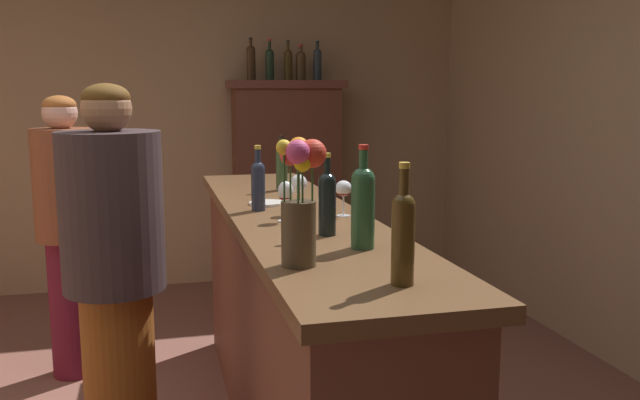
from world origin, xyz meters
name	(u,v)px	position (x,y,z in m)	size (l,w,h in m)	color
wall_back	(146,109)	(0.00, 2.99, 1.41)	(5.18, 0.12, 2.82)	tan
bar_counter	(297,330)	(0.60, 0.24, 0.53)	(0.56, 2.69, 1.04)	brown
display_cabinet	(287,180)	(1.06, 2.70, 0.85)	(0.89, 0.40, 1.63)	brown
wine_bottle_rose	(403,233)	(0.65, -0.86, 1.19)	(0.06, 0.06, 0.33)	#463213
wine_bottle_merlot	(327,200)	(0.62, -0.21, 1.17)	(0.06, 0.06, 0.29)	black
wine_bottle_riesling	(258,183)	(0.46, 0.34, 1.17)	(0.06, 0.06, 0.28)	#232A3C
wine_bottle_malbec	(363,203)	(0.68, -0.44, 1.19)	(0.08, 0.08, 0.34)	#254E30
wine_bottle_chardonnay	(282,166)	(0.67, 0.91, 1.17)	(0.06, 0.06, 0.28)	#304928
wine_glass_front	(298,185)	(0.61, 0.21, 1.17)	(0.07, 0.07, 0.17)	white
wine_glass_mid	(286,194)	(0.52, 0.07, 1.16)	(0.06, 0.06, 0.16)	white
wine_glass_rear	(344,190)	(0.78, 0.12, 1.15)	(0.07, 0.07, 0.15)	white
flower_arrangement	(300,199)	(0.43, -0.61, 1.25)	(0.15, 0.12, 0.38)	#473825
cheese_plate	(267,203)	(0.52, 0.48, 1.05)	(0.16, 0.16, 0.01)	white
display_bottle_left	(251,61)	(0.79, 2.70, 1.77)	(0.07, 0.07, 0.32)	#422A1B
display_bottle_midleft	(270,63)	(0.93, 2.70, 1.76)	(0.07, 0.07, 0.31)	#1E3221
display_bottle_center	(288,63)	(1.08, 2.70, 1.76)	(0.06, 0.06, 0.30)	#403114
display_bottle_midright	(301,64)	(1.17, 2.70, 1.75)	(0.08, 0.08, 0.27)	#463220
display_bottle_right	(317,63)	(1.31, 2.70, 1.76)	(0.06, 0.06, 0.30)	#253038
patron_in_navy	(115,275)	(-0.14, 0.12, 0.86)	(0.38, 0.38, 1.58)	brown
patron_redhead	(67,225)	(-0.43, 1.28, 0.84)	(0.32, 0.32, 1.53)	maroon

